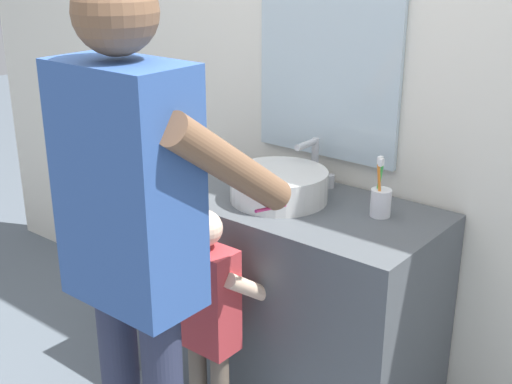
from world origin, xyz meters
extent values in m
cube|color=silver|center=(0.00, 0.62, 1.35)|extent=(4.40, 0.08, 2.70)
cube|color=silver|center=(0.00, 0.57, 1.33)|extent=(0.61, 0.02, 0.79)
cube|color=#4C5156|center=(0.00, 0.30, 0.42)|extent=(1.17, 0.54, 0.83)
cylinder|color=silver|center=(0.00, 0.28, 0.89)|extent=(0.35, 0.35, 0.11)
cylinder|color=#B1B1AD|center=(0.00, 0.28, 0.89)|extent=(0.29, 0.29, 0.09)
cylinder|color=#B7BABF|center=(0.00, 0.51, 0.92)|extent=(0.03, 0.03, 0.18)
cylinder|color=#B7BABF|center=(0.00, 0.45, 1.00)|extent=(0.02, 0.12, 0.02)
cylinder|color=#B7BABF|center=(-0.07, 0.51, 0.86)|extent=(0.04, 0.04, 0.05)
cylinder|color=#B7BABF|center=(0.07, 0.51, 0.86)|extent=(0.04, 0.04, 0.05)
cylinder|color=silver|center=(0.36, 0.38, 0.88)|extent=(0.07, 0.07, 0.09)
cylinder|color=green|center=(0.34, 0.38, 0.93)|extent=(0.02, 0.04, 0.17)
cube|color=white|center=(0.34, 0.38, 1.03)|extent=(0.01, 0.02, 0.02)
cylinder|color=orange|center=(0.36, 0.36, 0.93)|extent=(0.03, 0.01, 0.17)
cube|color=white|center=(0.36, 0.36, 1.03)|extent=(0.01, 0.02, 0.02)
cube|color=#B7383D|center=(0.00, -0.11, 0.60)|extent=(0.21, 0.12, 0.36)
sphere|color=beige|center=(0.00, -0.11, 0.85)|extent=(0.12, 0.12, 0.12)
cylinder|color=beige|center=(-0.11, -0.01, 0.63)|extent=(0.05, 0.25, 0.20)
cylinder|color=beige|center=(0.11, -0.01, 0.63)|extent=(0.05, 0.25, 0.20)
cube|color=#33569E|center=(0.05, -0.45, 1.10)|extent=(0.38, 0.22, 0.67)
sphere|color=brown|center=(0.05, -0.45, 1.55)|extent=(0.22, 0.22, 0.22)
cylinder|color=brown|center=(-0.16, -0.27, 1.16)|extent=(0.09, 0.46, 0.36)
cylinder|color=brown|center=(0.26, -0.27, 1.16)|extent=(0.09, 0.46, 0.36)
cylinder|color=#E5387F|center=(0.26, -0.10, 0.98)|extent=(0.01, 0.14, 0.03)
cube|color=white|center=(0.26, -0.02, 0.99)|extent=(0.01, 0.02, 0.02)
camera|label=1|loc=(1.37, -1.54, 1.71)|focal=47.48mm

